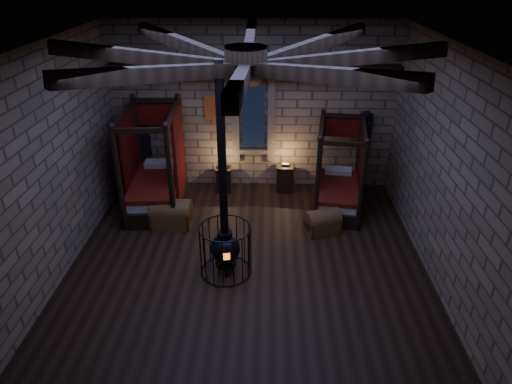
{
  "coord_description": "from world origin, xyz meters",
  "views": [
    {
      "loc": [
        0.38,
        -7.56,
        5.44
      ],
      "look_at": [
        0.15,
        0.6,
        1.23
      ],
      "focal_mm": 32.0,
      "sensor_mm": 36.0,
      "label": 1
    }
  ],
  "objects_px": {
    "bed_left": "(156,183)",
    "trunk_left": "(171,214)",
    "trunk_right": "(322,222)",
    "stove": "(225,245)",
    "bed_right": "(337,188)"
  },
  "relations": [
    {
      "from": "trunk_left",
      "to": "stove",
      "type": "distance_m",
      "value": 2.21
    },
    {
      "from": "trunk_left",
      "to": "trunk_right",
      "type": "bearing_deg",
      "value": -1.79
    },
    {
      "from": "bed_left",
      "to": "trunk_right",
      "type": "distance_m",
      "value": 4.09
    },
    {
      "from": "trunk_right",
      "to": "stove",
      "type": "height_order",
      "value": "stove"
    },
    {
      "from": "bed_left",
      "to": "trunk_left",
      "type": "distance_m",
      "value": 1.16
    },
    {
      "from": "bed_right",
      "to": "trunk_right",
      "type": "bearing_deg",
      "value": -103.88
    },
    {
      "from": "bed_left",
      "to": "trunk_right",
      "type": "bearing_deg",
      "value": -20.39
    },
    {
      "from": "bed_left",
      "to": "bed_right",
      "type": "relative_size",
      "value": 1.13
    },
    {
      "from": "bed_right",
      "to": "trunk_right",
      "type": "height_order",
      "value": "bed_right"
    },
    {
      "from": "trunk_left",
      "to": "trunk_right",
      "type": "distance_m",
      "value": 3.39
    },
    {
      "from": "trunk_left",
      "to": "stove",
      "type": "relative_size",
      "value": 0.23
    },
    {
      "from": "bed_right",
      "to": "bed_left",
      "type": "bearing_deg",
      "value": -172.13
    },
    {
      "from": "stove",
      "to": "trunk_left",
      "type": "bearing_deg",
      "value": 120.85
    },
    {
      "from": "trunk_left",
      "to": "stove",
      "type": "bearing_deg",
      "value": -49.79
    },
    {
      "from": "bed_left",
      "to": "trunk_right",
      "type": "height_order",
      "value": "bed_left"
    }
  ]
}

